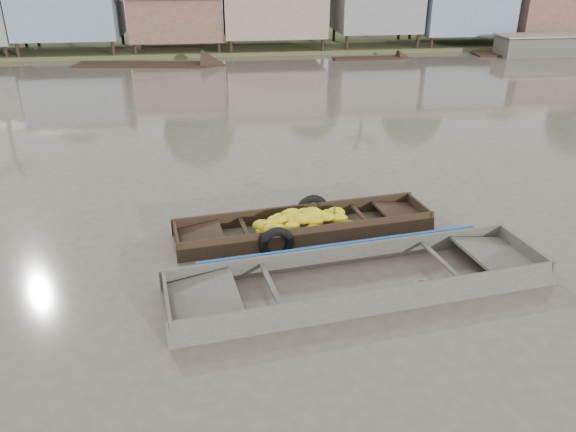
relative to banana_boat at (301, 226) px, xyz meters
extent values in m
plane|color=#4D473B|center=(-0.15, -2.21, -0.19)|extent=(120.00, 120.00, 0.00)
cube|color=#384723|center=(-0.15, 30.79, -0.19)|extent=(120.00, 12.00, 0.50)
cube|color=slate|center=(-10.65, 27.29, 2.51)|extent=(6.20, 5.20, 3.20)
cube|color=brown|center=(-3.95, 27.29, 2.01)|extent=(5.80, 4.60, 2.70)
cube|color=#7F6B57|center=(2.35, 27.29, 2.46)|extent=(6.50, 5.30, 3.30)
cube|color=slate|center=(9.35, 27.29, 2.41)|extent=(5.40, 4.70, 2.90)
cube|color=slate|center=(15.35, 27.29, 2.31)|extent=(6.00, 5.00, 3.10)
cube|color=brown|center=(21.85, 27.29, 2.26)|extent=(5.70, 4.90, 2.80)
cylinder|color=#473323|center=(-12.15, 31.79, 2.26)|extent=(0.28, 0.28, 4.90)
cylinder|color=#473323|center=(5.85, 31.79, 2.44)|extent=(0.28, 0.28, 5.25)
cylinder|color=#473323|center=(13.85, 30.79, 2.61)|extent=(0.28, 0.28, 5.60)
cylinder|color=#473323|center=(21.85, 31.79, 2.09)|extent=(0.28, 0.28, 4.55)
cube|color=black|center=(0.09, 0.02, -0.27)|extent=(6.09, 1.95, 0.08)
cube|color=black|center=(0.00, 0.67, -0.03)|extent=(6.09, 0.99, 0.57)
cube|color=black|center=(0.18, -0.62, -0.03)|extent=(6.09, 0.99, 0.57)
cube|color=black|center=(3.06, 0.43, -0.03)|extent=(0.24, 1.32, 0.54)
cube|color=black|center=(2.54, 0.36, 0.04)|extent=(1.19, 1.28, 0.20)
cube|color=black|center=(-2.88, -0.39, -0.03)|extent=(0.24, 1.32, 0.54)
cube|color=black|center=(-2.36, -0.32, 0.04)|extent=(1.19, 1.28, 0.20)
cube|color=black|center=(-1.33, -0.17, 0.09)|extent=(0.27, 1.28, 0.05)
cube|color=black|center=(1.51, 0.22, 0.09)|extent=(0.27, 1.28, 0.05)
ellipsoid|color=yellow|center=(0.27, 0.01, 0.29)|extent=(0.54, 0.41, 0.31)
ellipsoid|color=yellow|center=(0.24, -0.32, 0.04)|extent=(0.43, 0.33, 0.24)
ellipsoid|color=yellow|center=(0.31, -0.15, 0.15)|extent=(0.46, 0.35, 0.26)
ellipsoid|color=yellow|center=(1.16, -0.21, 0.01)|extent=(0.44, 0.34, 0.25)
ellipsoid|color=yellow|center=(0.11, 0.12, 0.27)|extent=(0.41, 0.31, 0.23)
ellipsoid|color=yellow|center=(-0.92, 0.02, 0.06)|extent=(0.49, 0.37, 0.28)
ellipsoid|color=yellow|center=(0.01, -0.16, 0.26)|extent=(0.51, 0.38, 0.29)
ellipsoid|color=yellow|center=(0.92, -0.02, 0.12)|extent=(0.49, 0.37, 0.28)
ellipsoid|color=yellow|center=(0.61, -0.09, 0.23)|extent=(0.42, 0.32, 0.24)
ellipsoid|color=yellow|center=(-0.90, -0.17, -0.01)|extent=(0.41, 0.31, 0.23)
ellipsoid|color=yellow|center=(-0.12, 0.21, 0.16)|extent=(0.47, 0.36, 0.27)
ellipsoid|color=yellow|center=(0.31, 0.42, 0.08)|extent=(0.46, 0.35, 0.26)
ellipsoid|color=yellow|center=(-0.47, 0.01, 0.19)|extent=(0.53, 0.40, 0.30)
ellipsoid|color=yellow|center=(-0.68, -0.29, 0.07)|extent=(0.53, 0.40, 0.30)
ellipsoid|color=yellow|center=(-0.58, -0.29, 0.08)|extent=(0.47, 0.36, 0.27)
ellipsoid|color=yellow|center=(-0.11, 0.27, 0.12)|extent=(0.43, 0.33, 0.25)
ellipsoid|color=yellow|center=(0.02, 0.15, 0.19)|extent=(0.51, 0.38, 0.29)
ellipsoid|color=yellow|center=(-0.26, 0.29, 0.17)|extent=(0.42, 0.32, 0.24)
ellipsoid|color=yellow|center=(-0.58, -0.39, 0.01)|extent=(0.52, 0.39, 0.29)
ellipsoid|color=yellow|center=(-0.18, 0.12, 0.17)|extent=(0.47, 0.36, 0.27)
ellipsoid|color=yellow|center=(-0.81, -0.14, 0.08)|extent=(0.53, 0.40, 0.30)
ellipsoid|color=yellow|center=(-0.20, 0.04, 0.29)|extent=(0.50, 0.38, 0.29)
ellipsoid|color=yellow|center=(0.18, -0.08, 0.20)|extent=(0.48, 0.36, 0.27)
ellipsoid|color=yellow|center=(-0.13, -0.09, 0.20)|extent=(0.50, 0.38, 0.28)
ellipsoid|color=yellow|center=(-0.61, -0.01, 0.17)|extent=(0.46, 0.34, 0.26)
ellipsoid|color=yellow|center=(-0.63, -0.40, 0.03)|extent=(0.52, 0.40, 0.30)
ellipsoid|color=yellow|center=(-0.80, -0.46, -0.04)|extent=(0.42, 0.32, 0.24)
ellipsoid|color=yellow|center=(0.35, 0.47, 0.07)|extent=(0.44, 0.33, 0.25)
ellipsoid|color=yellow|center=(0.74, 0.41, 0.05)|extent=(0.46, 0.35, 0.26)
ellipsoid|color=yellow|center=(-0.25, -0.32, 0.15)|extent=(0.41, 0.31, 0.23)
ellipsoid|color=yellow|center=(0.92, 0.37, 0.10)|extent=(0.52, 0.39, 0.30)
ellipsoid|color=yellow|center=(0.49, 0.01, 0.21)|extent=(0.49, 0.37, 0.28)
cylinder|color=#3F6626|center=(-0.45, -0.05, 0.29)|extent=(0.04, 0.04, 0.20)
cylinder|color=#3F6626|center=(0.30, 0.05, 0.29)|extent=(0.04, 0.04, 0.20)
cylinder|color=#3F6626|center=(0.84, 0.12, 0.29)|extent=(0.04, 0.04, 0.20)
torus|color=black|center=(0.42, 0.81, -0.01)|extent=(0.87, 0.31, 0.85)
torus|color=black|center=(-0.67, -0.83, -0.01)|extent=(0.84, 0.31, 0.82)
cube|color=#3A3631|center=(0.80, -2.51, -0.27)|extent=(7.68, 2.64, 0.08)
cube|color=#3A3631|center=(0.68, -1.60, 0.00)|extent=(7.64, 1.22, 0.61)
cube|color=#3A3631|center=(0.93, -3.43, 0.00)|extent=(7.64, 1.22, 0.61)
cube|color=#3A3631|center=(4.53, -2.00, 0.00)|extent=(0.32, 1.87, 0.58)
cube|color=#3A3631|center=(3.88, -2.09, 0.07)|extent=(1.51, 1.78, 0.24)
cube|color=#3A3631|center=(-2.92, -3.03, 0.00)|extent=(0.32, 1.87, 0.58)
cube|color=#3A3631|center=(-2.28, -2.94, 0.07)|extent=(1.51, 1.78, 0.24)
cube|color=#3A3631|center=(-0.98, -2.76, 0.12)|extent=(0.35, 1.80, 0.05)
cube|color=#3A3631|center=(2.59, -2.27, 0.12)|extent=(0.35, 1.80, 0.05)
cube|color=#665E54|center=(0.80, -2.51, -0.22)|extent=(5.87, 2.24, 0.02)
cube|color=#104BA0|center=(0.67, -1.54, 0.23)|extent=(6.17, 0.94, 0.15)
torus|color=olive|center=(2.09, -2.65, -0.20)|extent=(0.43, 0.43, 0.06)
torus|color=olive|center=(2.09, -2.65, -0.16)|extent=(0.35, 0.35, 0.06)
cube|color=black|center=(7.73, 22.93, -0.24)|extent=(4.26, 0.97, 0.35)
cube|color=black|center=(-5.90, 22.57, -0.24)|extent=(7.84, 2.77, 0.35)
cube|color=black|center=(19.40, 23.08, -0.24)|extent=(8.95, 2.74, 0.35)
cube|color=black|center=(18.85, 22.79, 0.36)|extent=(5.00, 2.00, 1.20)
camera|label=1|loc=(-1.88, -11.77, 5.89)|focal=35.00mm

